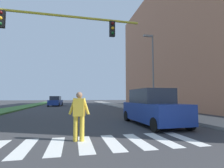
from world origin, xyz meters
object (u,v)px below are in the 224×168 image
pedestrian_performer (79,114)px  sedan_midblock (56,101)px  traffic_light_gantry (1,34)px  street_lamp_right (152,66)px  suv_crossing (152,108)px

pedestrian_performer → sedan_midblock: 25.53m
traffic_light_gantry → pedestrian_performer: 5.49m
traffic_light_gantry → street_lamp_right: (10.79, 6.77, 0.21)m
pedestrian_performer → sedan_midblock: sedan_midblock is taller
traffic_light_gantry → sedan_midblock: bearing=89.1°
pedestrian_performer → traffic_light_gantry: bearing=144.6°
suv_crossing → sedan_midblock: size_ratio=0.99×
traffic_light_gantry → suv_crossing: traffic_light_gantry is taller
pedestrian_performer → suv_crossing: 4.92m
suv_crossing → sedan_midblock: (-7.21, 22.59, -0.14)m
street_lamp_right → sedan_midblock: bearing=122.9°
traffic_light_gantry → pedestrian_performer: (3.48, -2.47, -3.45)m
pedestrian_performer → sedan_midblock: (-3.12, 25.33, -0.14)m
pedestrian_performer → suv_crossing: bearing=33.8°
sedan_midblock → suv_crossing: bearing=-72.3°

